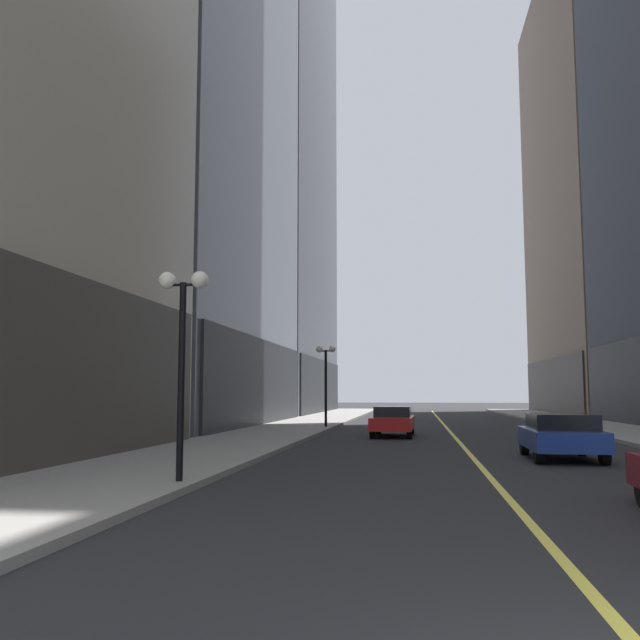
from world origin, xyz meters
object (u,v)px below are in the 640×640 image
(street_lamp_left_far, at_px, (326,368))
(street_lamp_left_near, at_px, (182,328))
(car_red, at_px, (393,420))
(car_blue, at_px, (561,435))

(street_lamp_left_far, bearing_deg, street_lamp_left_near, -90.00)
(street_lamp_left_near, bearing_deg, car_red, 78.02)
(car_red, xyz_separation_m, street_lamp_left_near, (-3.72, -17.51, 2.54))
(car_blue, relative_size, street_lamp_left_near, 0.91)
(car_blue, height_order, car_red, same)
(street_lamp_left_near, distance_m, street_lamp_left_far, 22.73)
(car_red, bearing_deg, street_lamp_left_far, 125.47)
(car_blue, relative_size, car_red, 0.87)
(car_blue, bearing_deg, street_lamp_left_far, 119.93)
(car_blue, distance_m, street_lamp_left_near, 11.77)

